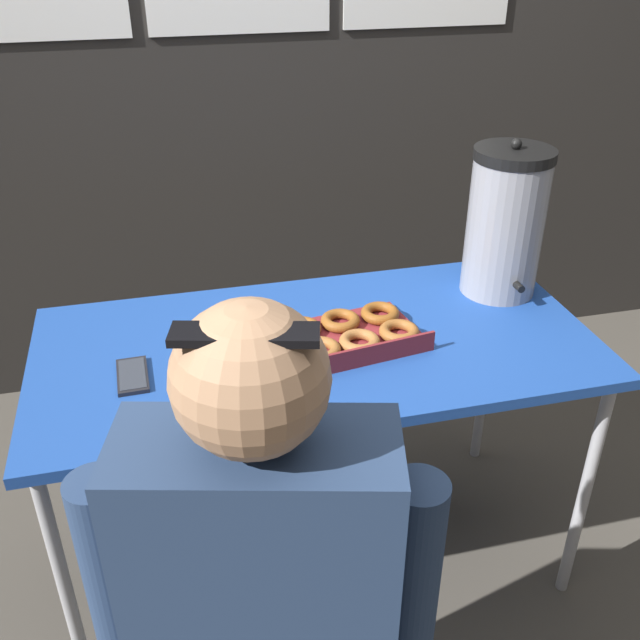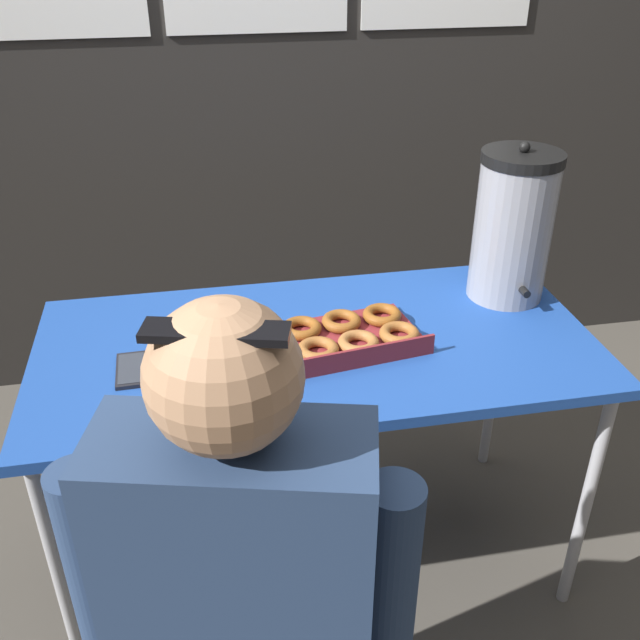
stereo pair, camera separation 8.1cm
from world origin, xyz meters
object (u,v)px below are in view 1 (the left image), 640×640
Objects in this scene: donut_box at (331,339)px; coffee_urn at (505,223)px; person_seated at (265,623)px; cell_phone at (133,376)px.

coffee_urn is (0.53, 0.18, 0.18)m from donut_box.
person_seated is at bearing -122.92° from donut_box.
donut_box is 0.39× the size of person_seated.
person_seated is (0.20, -0.59, -0.16)m from cell_phone.
donut_box is at bearing 1.21° from cell_phone.
donut_box is 3.30× the size of cell_phone.
person_seated reaches higher than cell_phone.
person_seated is at bearing -73.34° from cell_phone.
person_seated is at bearing -135.49° from coffee_urn.
donut_box is 0.48m from cell_phone.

